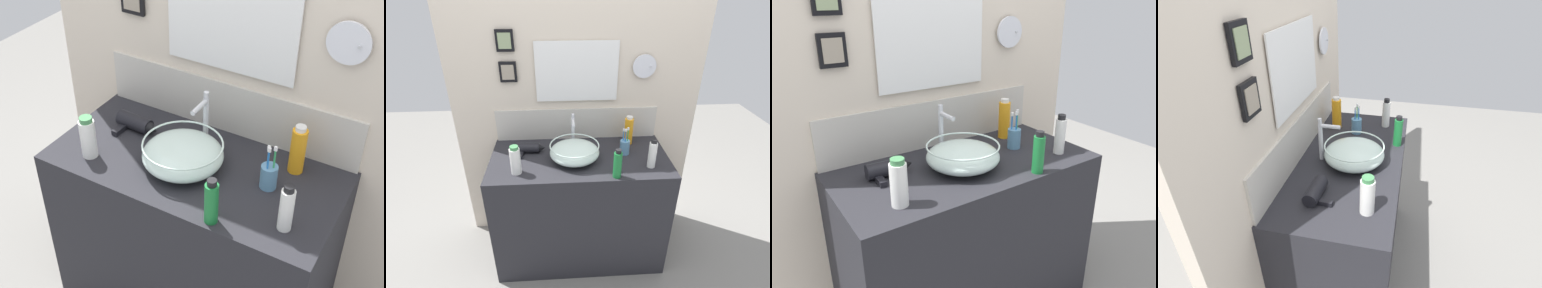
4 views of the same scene
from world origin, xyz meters
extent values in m
cube|color=#232328|center=(0.00, 0.00, 0.43)|extent=(1.19, 0.57, 0.85)
cube|color=beige|center=(0.00, 0.32, 1.25)|extent=(1.76, 0.06, 2.51)
cube|color=beige|center=(0.00, 0.28, 0.97)|extent=(1.17, 0.02, 0.23)
cube|color=white|center=(0.00, 0.28, 1.36)|extent=(0.50, 0.01, 0.34)
cube|color=white|center=(0.00, 0.27, 1.36)|extent=(0.56, 0.01, 0.40)
cylinder|color=silver|center=(0.46, 0.27, 1.39)|extent=(0.16, 0.01, 0.16)
cylinder|color=silver|center=(0.50, 0.28, 1.39)|extent=(0.01, 0.06, 0.01)
cube|color=black|center=(-0.46, 0.27, 1.36)|extent=(0.11, 0.02, 0.14)
cube|color=gray|center=(-0.46, 0.27, 1.36)|extent=(0.08, 0.01, 0.10)
ellipsoid|color=silver|center=(-0.04, -0.03, 0.91)|extent=(0.33, 0.33, 0.11)
torus|color=silver|center=(-0.04, -0.03, 0.96)|extent=(0.32, 0.32, 0.01)
torus|color=#B2B7BC|center=(-0.04, -0.03, 0.86)|extent=(0.12, 0.12, 0.01)
cylinder|color=silver|center=(-0.04, 0.16, 0.96)|extent=(0.02, 0.02, 0.22)
cylinder|color=silver|center=(-0.04, 0.10, 1.06)|extent=(0.02, 0.11, 0.02)
cylinder|color=silver|center=(-0.04, 0.16, 1.09)|extent=(0.02, 0.02, 0.03)
cylinder|color=black|center=(-0.35, 0.09, 0.89)|extent=(0.16, 0.08, 0.07)
cone|color=black|center=(-0.25, 0.08, 0.89)|extent=(0.05, 0.06, 0.06)
cube|color=black|center=(-0.39, 0.04, 0.87)|extent=(0.04, 0.09, 0.02)
cylinder|color=#598CB2|center=(0.31, 0.03, 0.90)|extent=(0.07, 0.07, 0.10)
cylinder|color=green|center=(0.32, 0.03, 0.95)|extent=(0.01, 0.01, 0.17)
cube|color=white|center=(0.32, 0.03, 1.04)|extent=(0.01, 0.01, 0.02)
cylinder|color=blue|center=(0.30, 0.03, 0.94)|extent=(0.01, 0.01, 0.16)
cube|color=white|center=(0.30, 0.03, 1.03)|extent=(0.01, 0.01, 0.02)
cylinder|color=blue|center=(0.31, 0.01, 0.94)|extent=(0.01, 0.01, 0.17)
cube|color=white|center=(0.31, 0.01, 1.04)|extent=(0.01, 0.01, 0.02)
cylinder|color=#197233|center=(0.21, -0.24, 0.94)|extent=(0.05, 0.05, 0.17)
cylinder|color=black|center=(0.21, -0.24, 1.03)|extent=(0.03, 0.03, 0.02)
cylinder|color=orange|center=(0.36, 0.17, 0.95)|extent=(0.06, 0.06, 0.19)
cylinder|color=silver|center=(0.36, 0.17, 1.06)|extent=(0.04, 0.04, 0.02)
cylinder|color=white|center=(0.45, -0.15, 0.94)|extent=(0.05, 0.05, 0.17)
cylinder|color=black|center=(0.45, -0.15, 1.04)|extent=(0.04, 0.04, 0.02)
cylinder|color=white|center=(-0.40, -0.16, 0.94)|extent=(0.06, 0.06, 0.17)
cylinder|color=#3F7F4C|center=(-0.40, -0.16, 1.03)|extent=(0.05, 0.05, 0.02)
camera|label=1|loc=(0.83, -1.45, 2.21)|focal=50.00mm
camera|label=2|loc=(-0.12, -1.72, 1.90)|focal=28.00mm
camera|label=3|loc=(-0.87, -1.27, 1.57)|focal=35.00mm
camera|label=4|loc=(-1.37, -0.30, 1.77)|focal=28.00mm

